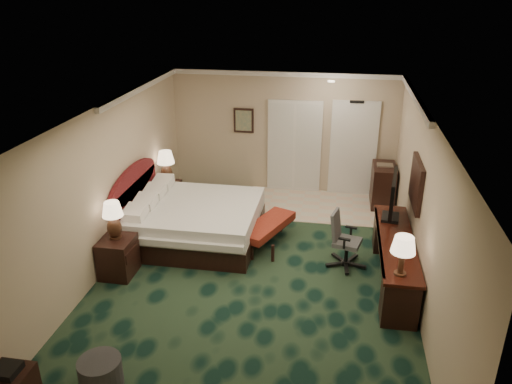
% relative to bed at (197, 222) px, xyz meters
% --- Properties ---
extents(floor, '(5.00, 7.50, 0.00)m').
position_rel_bed_xyz_m(floor, '(1.28, -1.02, -0.36)').
color(floor, black).
rests_on(floor, ground).
extents(ceiling, '(5.00, 7.50, 0.00)m').
position_rel_bed_xyz_m(ceiling, '(1.28, -1.02, 2.34)').
color(ceiling, white).
rests_on(ceiling, wall_back).
extents(wall_back, '(5.00, 0.00, 2.70)m').
position_rel_bed_xyz_m(wall_back, '(1.28, 2.73, 0.99)').
color(wall_back, '#C3AF8C').
rests_on(wall_back, ground).
extents(wall_front, '(5.00, 0.00, 2.70)m').
position_rel_bed_xyz_m(wall_front, '(1.28, -4.77, 0.99)').
color(wall_front, '#C3AF8C').
rests_on(wall_front, ground).
extents(wall_left, '(0.00, 7.50, 2.70)m').
position_rel_bed_xyz_m(wall_left, '(-1.22, -1.02, 0.99)').
color(wall_left, '#C3AF8C').
rests_on(wall_left, ground).
extents(wall_right, '(0.00, 7.50, 2.70)m').
position_rel_bed_xyz_m(wall_right, '(3.78, -1.02, 0.99)').
color(wall_right, '#C3AF8C').
rests_on(wall_right, ground).
extents(crown_molding, '(5.00, 7.50, 0.10)m').
position_rel_bed_xyz_m(crown_molding, '(1.28, -1.02, 2.29)').
color(crown_molding, silver).
rests_on(crown_molding, wall_back).
extents(tile_patch, '(3.20, 1.70, 0.01)m').
position_rel_bed_xyz_m(tile_patch, '(2.18, 1.88, -0.35)').
color(tile_patch, beige).
rests_on(tile_patch, ground).
extents(headboard, '(0.12, 2.00, 1.40)m').
position_rel_bed_xyz_m(headboard, '(-1.16, -0.02, 0.34)').
color(headboard, '#430B10').
rests_on(headboard, ground).
extents(entry_door, '(1.02, 0.06, 2.18)m').
position_rel_bed_xyz_m(entry_door, '(2.83, 2.70, 0.69)').
color(entry_door, silver).
rests_on(entry_door, ground).
extents(closet_doors, '(1.20, 0.06, 2.10)m').
position_rel_bed_xyz_m(closet_doors, '(1.53, 2.69, 0.69)').
color(closet_doors, silver).
rests_on(closet_doors, ground).
extents(wall_art, '(0.45, 0.06, 0.55)m').
position_rel_bed_xyz_m(wall_art, '(0.38, 2.69, 1.24)').
color(wall_art, '#4B6A5F').
rests_on(wall_art, wall_back).
extents(wall_mirror, '(0.05, 0.95, 0.75)m').
position_rel_bed_xyz_m(wall_mirror, '(3.74, -0.42, 1.19)').
color(wall_mirror, white).
rests_on(wall_mirror, wall_right).
extents(bed, '(2.24, 2.08, 0.71)m').
position_rel_bed_xyz_m(bed, '(0.00, 0.00, 0.00)').
color(bed, silver).
rests_on(bed, ground).
extents(nightstand_near, '(0.52, 0.59, 0.65)m').
position_rel_bed_xyz_m(nightstand_near, '(-0.94, -1.38, -0.03)').
color(nightstand_near, black).
rests_on(nightstand_near, ground).
extents(nightstand_far, '(0.45, 0.52, 0.57)m').
position_rel_bed_xyz_m(nightstand_far, '(-0.98, 1.28, -0.07)').
color(nightstand_far, black).
rests_on(nightstand_far, ground).
extents(lamp_near, '(0.41, 0.41, 0.63)m').
position_rel_bed_xyz_m(lamp_near, '(-0.97, -1.32, 0.60)').
color(lamp_near, black).
rests_on(lamp_near, nightstand_near).
extents(lamp_far, '(0.37, 0.37, 0.69)m').
position_rel_bed_xyz_m(lamp_far, '(-1.01, 1.31, 0.55)').
color(lamp_far, black).
rests_on(lamp_far, nightstand_far).
extents(bed_bench, '(0.94, 1.42, 0.45)m').
position_rel_bed_xyz_m(bed_bench, '(1.32, 0.02, -0.13)').
color(bed_bench, maroon).
rests_on(bed_bench, ground).
extents(ottoman, '(0.59, 0.59, 0.37)m').
position_rel_bed_xyz_m(ottoman, '(-0.13, -3.74, -0.17)').
color(ottoman, '#2E2E2E').
rests_on(ottoman, ground).
extents(desk, '(0.56, 2.59, 0.75)m').
position_rel_bed_xyz_m(desk, '(3.48, -0.83, 0.02)').
color(desk, black).
rests_on(desk, ground).
extents(tv, '(0.21, 1.00, 0.78)m').
position_rel_bed_xyz_m(tv, '(3.44, -0.07, 0.78)').
color(tv, black).
rests_on(tv, desk).
extents(desk_lamp, '(0.39, 0.39, 0.59)m').
position_rel_bed_xyz_m(desk_lamp, '(3.44, -1.85, 0.69)').
color(desk_lamp, black).
rests_on(desk_lamp, desk).
extents(desk_chair, '(0.67, 0.65, 0.97)m').
position_rel_bed_xyz_m(desk_chair, '(2.75, -0.48, 0.13)').
color(desk_chair, '#4B4B4F').
rests_on(desk_chair, ground).
extents(minibar, '(0.47, 0.85, 0.89)m').
position_rel_bed_xyz_m(minibar, '(3.49, 2.18, 0.09)').
color(minibar, black).
rests_on(minibar, ground).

